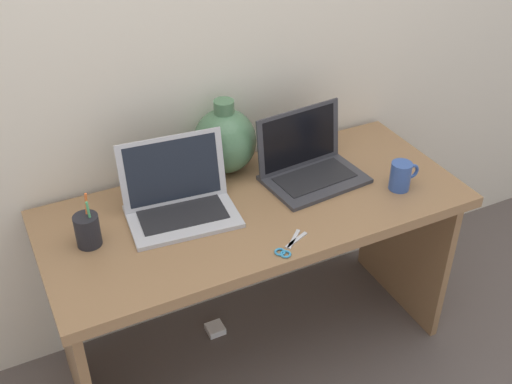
% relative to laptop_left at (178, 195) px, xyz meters
% --- Properties ---
extents(ground_plane, '(6.00, 6.00, 0.00)m').
position_rel_laptop_left_xyz_m(ground_plane, '(0.25, -0.08, -0.77)').
color(ground_plane, '#564C47').
extents(back_wall, '(4.40, 0.04, 2.40)m').
position_rel_laptop_left_xyz_m(back_wall, '(0.25, 0.27, 0.43)').
color(back_wall, beige).
rests_on(back_wall, ground).
extents(desk, '(1.45, 0.62, 0.71)m').
position_rel_laptop_left_xyz_m(desk, '(0.25, -0.08, -0.22)').
color(desk, olive).
rests_on(desk, ground).
extents(laptop_left, '(0.37, 0.28, 0.25)m').
position_rel_laptop_left_xyz_m(laptop_left, '(0.00, 0.00, 0.00)').
color(laptop_left, '#B2B2B7').
rests_on(laptop_left, desk).
extents(laptop_right, '(0.37, 0.27, 0.24)m').
position_rel_laptop_left_xyz_m(laptop_right, '(0.49, 0.00, -0.00)').
color(laptop_right, '#333338').
rests_on(laptop_right, desk).
extents(green_vase, '(0.23, 0.23, 0.28)m').
position_rel_laptop_left_xyz_m(green_vase, '(0.25, 0.17, 0.06)').
color(green_vase, '#47704C').
rests_on(green_vase, desk).
extents(coffee_mug, '(0.11, 0.07, 0.10)m').
position_rel_laptop_left_xyz_m(coffee_mug, '(0.74, -0.22, -0.01)').
color(coffee_mug, '#335199').
rests_on(coffee_mug, desk).
extents(pen_cup, '(0.08, 0.08, 0.18)m').
position_rel_laptop_left_xyz_m(pen_cup, '(-0.31, -0.04, -0.01)').
color(pen_cup, black).
rests_on(pen_cup, desk).
extents(scissors, '(0.14, 0.11, 0.01)m').
position_rel_laptop_left_xyz_m(scissors, '(0.23, -0.34, -0.06)').
color(scissors, '#B7B7BC').
rests_on(scissors, desk).
extents(power_brick, '(0.07, 0.07, 0.03)m').
position_rel_laptop_left_xyz_m(power_brick, '(0.13, 0.07, -0.76)').
color(power_brick, white).
rests_on(power_brick, ground).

